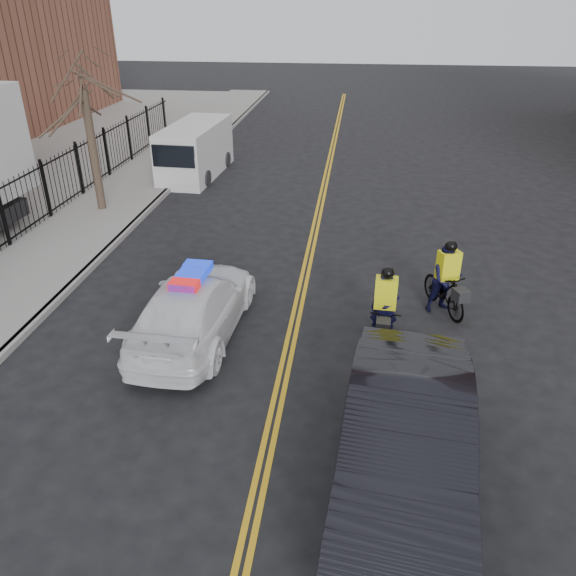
# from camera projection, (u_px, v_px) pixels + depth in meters

# --- Properties ---
(ground) EXTENTS (120.00, 120.00, 0.00)m
(ground) POSITION_uv_depth(u_px,v_px,m) (275.00, 415.00, 10.27)
(ground) COLOR black
(ground) RESTS_ON ground
(center_line_left) EXTENTS (0.10, 60.00, 0.01)m
(center_line_left) POSITION_uv_depth(u_px,v_px,m) (309.00, 244.00, 17.31)
(center_line_left) COLOR gold
(center_line_left) RESTS_ON ground
(center_line_right) EXTENTS (0.10, 60.00, 0.01)m
(center_line_right) POSITION_uv_depth(u_px,v_px,m) (314.00, 244.00, 17.29)
(center_line_right) COLOR gold
(center_line_right) RESTS_ON ground
(sidewalk) EXTENTS (3.00, 60.00, 0.15)m
(sidewalk) POSITION_uv_depth(u_px,v_px,m) (80.00, 231.00, 18.08)
(sidewalk) COLOR gray
(sidewalk) RESTS_ON ground
(curb) EXTENTS (0.20, 60.00, 0.15)m
(curb) POSITION_uv_depth(u_px,v_px,m) (125.00, 233.00, 17.92)
(curb) COLOR gray
(curb) RESTS_ON ground
(iron_fence) EXTENTS (0.12, 28.00, 2.00)m
(iron_fence) POSITION_uv_depth(u_px,v_px,m) (30.00, 202.00, 17.81)
(iron_fence) COLOR black
(iron_fence) RESTS_ON ground
(street_tree) EXTENTS (3.20, 3.20, 4.80)m
(street_tree) POSITION_uv_depth(u_px,v_px,m) (86.00, 109.00, 18.25)
(street_tree) COLOR #372A21
(street_tree) RESTS_ON sidewalk
(police_cruiser) EXTENTS (2.18, 4.89, 1.55)m
(police_cruiser) POSITION_uv_depth(u_px,v_px,m) (194.00, 307.00, 12.41)
(police_cruiser) COLOR white
(police_cruiser) RESTS_ON ground
(dark_sedan) EXTENTS (2.37, 5.48, 1.75)m
(dark_sedan) POSITION_uv_depth(u_px,v_px,m) (406.00, 443.00, 8.38)
(dark_sedan) COLOR black
(dark_sedan) RESTS_ON ground
(cargo_van) EXTENTS (2.18, 5.16, 2.12)m
(cargo_van) POSITION_uv_depth(u_px,v_px,m) (194.00, 151.00, 23.39)
(cargo_van) COLOR silver
(cargo_van) RESTS_ON ground
(cyclist_near) EXTENTS (0.76, 1.86, 1.79)m
(cyclist_near) POSITION_uv_depth(u_px,v_px,m) (384.00, 316.00, 12.23)
(cyclist_near) COLOR black
(cyclist_near) RESTS_ON ground
(cyclist_far) EXTENTS (1.20, 1.87, 1.84)m
(cyclist_far) POSITION_uv_depth(u_px,v_px,m) (446.00, 284.00, 13.34)
(cyclist_far) COLOR black
(cyclist_far) RESTS_ON ground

